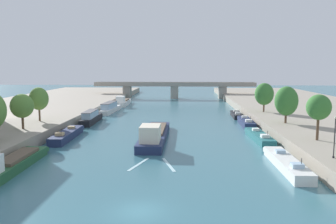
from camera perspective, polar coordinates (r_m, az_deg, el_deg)
ground_plane at (r=30.01m, az=-4.65°, el=-15.67°), size 400.00×400.00×0.00m
quay_left at (r=91.93m, az=-22.72°, el=0.02°), size 36.00×170.00×1.89m
quay_right at (r=89.09m, az=23.74°, el=-0.25°), size 36.00×170.00×1.89m
barge_midriver at (r=56.35m, az=-2.22°, el=-3.63°), size 3.87×22.22×3.49m
wake_behind_barge at (r=43.05m, az=-2.33°, el=-8.45°), size 5.60×5.90×0.03m
moored_boat_left_near at (r=43.61m, az=-24.31°, el=-7.73°), size 3.26×16.27×2.95m
moored_boat_left_downstream at (r=60.28m, az=-15.98°, el=-3.55°), size 2.68×13.70×2.34m
moored_boat_left_far at (r=75.89m, az=-12.33°, el=-0.89°), size 2.60×13.06×2.61m
moored_boat_left_end at (r=92.69m, az=-9.37°, el=0.65°), size 3.05×15.62×2.64m
moored_boat_left_midway at (r=109.12m, az=-7.29°, el=1.61°), size 3.45×15.31×3.15m
moored_boat_right_second at (r=43.73m, az=18.54°, el=-7.79°), size 2.40×13.88×2.24m
moored_boat_right_upstream at (r=58.66m, az=14.50°, el=-3.85°), size 2.60×12.77×2.22m
moored_boat_right_lone at (r=72.60m, az=12.48°, el=-1.62°), size 2.42×12.21×2.34m
moored_boat_right_midway at (r=84.30m, az=10.98°, el=-0.42°), size 2.28×10.33×2.13m
tree_left_distant at (r=60.48m, az=-22.52°, el=0.90°), size 3.63×3.63×5.58m
tree_left_by_lamp at (r=68.17m, az=-20.14°, el=2.02°), size 3.44×3.44×6.14m
tree_right_past_mid at (r=51.17m, az=23.17°, el=0.68°), size 3.24×3.24×6.18m
tree_right_far at (r=64.80m, az=18.57°, el=1.69°), size 4.01×4.01×6.46m
tree_right_third at (r=79.93m, az=15.28°, el=2.81°), size 4.09×4.09×6.32m
lamppost_right_bank at (r=42.03m, az=25.33°, el=-3.41°), size 0.28×0.28×4.57m
bridge_far at (r=131.33m, az=1.06°, el=3.88°), size 59.45×4.40×6.07m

